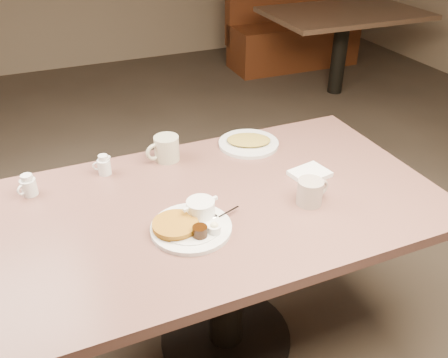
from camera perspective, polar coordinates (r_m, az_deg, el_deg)
name	(u,v)px	position (r m, az deg, el deg)	size (l,w,h in m)	color
room	(227,7)	(1.40, 0.34, 20.06)	(7.04, 8.04, 2.84)	#4C3F33
diner_table	(226,236)	(1.77, 0.26, -6.92)	(1.50, 0.90, 0.75)	#84564C
main_plate	(191,222)	(1.52, -4.01, -5.26)	(0.34, 0.31, 0.07)	white
coffee_mug_near	(311,191)	(1.65, 10.42, -1.49)	(0.13, 0.10, 0.09)	#B8A99B
napkin	(310,174)	(1.82, 10.32, 0.64)	(0.16, 0.14, 0.02)	white
coffee_mug_far	(166,149)	(1.89, -7.04, 3.67)	(0.15, 0.12, 0.10)	#BBB89B
creamer_left	(28,186)	(1.81, -22.57, -0.76)	(0.08, 0.07, 0.08)	white
creamer_right	(104,165)	(1.85, -14.31, 1.60)	(0.07, 0.06, 0.08)	white
hash_plate	(249,142)	(2.01, 2.99, 4.45)	(0.34, 0.34, 0.04)	silver
booth_back_right	(296,28)	(5.26, 8.67, 17.61)	(1.38, 1.61, 1.12)	#5E2B15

